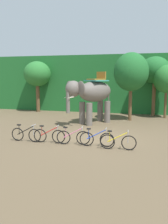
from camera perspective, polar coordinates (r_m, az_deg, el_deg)
name	(u,v)px	position (r m, az deg, el deg)	size (l,w,h in m)	color
ground_plane	(96,138)	(13.32, 2.85, -6.30)	(80.00, 80.00, 0.00)	brown
foliage_hedge	(120,83)	(25.25, 8.67, 6.86)	(36.00, 6.00, 5.48)	#1E6028
tree_left	(37,74)	(23.58, -11.21, 8.91)	(2.61, 2.61, 4.90)	brown
tree_far_left	(131,72)	(18.73, 11.30, 9.41)	(2.67, 2.67, 5.26)	brown
tree_right	(155,70)	(21.35, 16.73, 9.57)	(2.56, 2.56, 5.13)	brown
tree_far_right	(167,79)	(20.58, 19.31, 7.50)	(2.17, 2.17, 4.38)	brown
elephant	(92,94)	(17.07, 1.86, 4.45)	(3.38, 3.95, 3.78)	#665E56
bike_black	(26,134)	(12.91, -13.83, -5.26)	(1.71, 0.52, 0.92)	black
bike_red	(49,136)	(12.42, -8.41, -5.64)	(1.71, 0.52, 0.92)	black
bike_pink	(73,137)	(11.99, -2.61, -6.07)	(1.70, 0.52, 0.92)	black
bike_blue	(97,139)	(11.67, 3.07, -6.48)	(1.71, 0.52, 0.92)	black
bike_yellow	(118,142)	(11.27, 8.20, -7.09)	(1.71, 0.52, 0.92)	black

